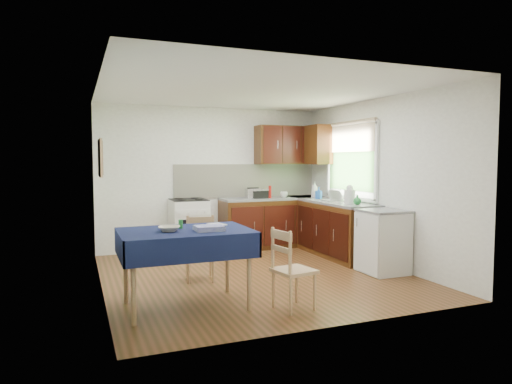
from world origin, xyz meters
name	(u,v)px	position (x,y,z in m)	size (l,w,h in m)	color
floor	(255,275)	(0.00, 0.00, 0.00)	(4.20, 4.20, 0.00)	#4D3214
ceiling	(255,91)	(0.00, 0.00, 2.50)	(4.00, 4.20, 0.02)	white
wall_back	(212,178)	(0.00, 2.10, 1.25)	(4.00, 0.02, 2.50)	silver
wall_front	(338,195)	(0.00, -2.10, 1.25)	(4.00, 0.02, 2.50)	silver
wall_left	(100,187)	(-2.00, 0.00, 1.25)	(0.02, 4.20, 2.50)	silver
wall_right	(378,181)	(2.00, 0.00, 1.25)	(0.02, 4.20, 2.50)	silver
base_cabinets	(301,226)	(1.36, 1.26, 0.43)	(1.90, 2.30, 0.86)	#331C09
worktop_back	(273,198)	(1.05, 1.80, 0.88)	(1.90, 0.60, 0.04)	slate
worktop_right	(338,203)	(1.70, 0.65, 0.88)	(0.60, 1.70, 0.04)	slate
worktop_corner	(305,197)	(1.70, 1.80, 0.88)	(0.60, 0.60, 0.04)	slate
splashback	(247,181)	(0.65, 2.08, 1.20)	(2.70, 0.02, 0.60)	white
upper_cabinets	(297,145)	(1.52, 1.80, 1.85)	(1.20, 0.85, 0.70)	#331C09
stove	(189,226)	(-0.50, 1.80, 0.46)	(0.60, 0.61, 0.92)	white
window	(351,155)	(1.97, 0.70, 1.65)	(0.04, 1.48, 1.26)	#2D5222
fridge	(383,241)	(1.70, -0.55, 0.44)	(0.58, 0.60, 0.89)	white
corkboard	(100,158)	(-1.97, 0.30, 1.60)	(0.04, 0.62, 0.47)	#A68853
dining_table	(185,240)	(-1.20, -1.01, 0.73)	(1.37, 0.93, 0.83)	#0D1335
chair_far	(200,246)	(-0.79, -0.05, 0.46)	(0.45, 0.45, 0.88)	#A68853
chair_near	(290,267)	(-0.20, -1.50, 0.46)	(0.45, 0.45, 0.87)	#A68853
toaster	(253,193)	(0.64, 1.74, 0.99)	(0.25, 0.15, 0.19)	silver
sandwich_press	(259,194)	(0.76, 1.75, 0.98)	(0.28, 0.24, 0.16)	black
sauce_bottle	(270,192)	(0.93, 1.65, 1.01)	(0.05, 0.05, 0.22)	#B1120E
yellow_packet	(263,193)	(0.91, 1.94, 0.98)	(0.12, 0.08, 0.16)	yellow
dish_rack	(335,200)	(1.71, 0.75, 0.92)	(0.40, 0.30, 0.19)	gray
kettle	(350,195)	(1.70, 0.30, 1.03)	(0.17, 0.17, 0.29)	white
cup	(284,195)	(1.22, 1.68, 0.95)	(0.14, 0.14, 0.11)	silver
soap_bottle_a	(314,190)	(1.65, 1.34, 1.05)	(0.11, 0.11, 0.30)	white
soap_bottle_b	(319,193)	(1.68, 1.24, 1.00)	(0.09, 0.09, 0.20)	blue
soap_bottle_c	(357,200)	(1.71, 0.10, 0.98)	(0.12, 0.12, 0.15)	#227D37
plate_bowl	(169,229)	(-1.38, -1.04, 0.86)	(0.23, 0.23, 0.06)	beige
book	(211,225)	(-0.86, -0.83, 0.84)	(0.16, 0.21, 0.02)	white
spice_jar	(181,224)	(-1.22, -0.88, 0.88)	(0.05, 0.05, 0.10)	#227E2F
tea_towel	(209,228)	(-0.97, -1.14, 0.86)	(0.29, 0.23, 0.05)	navy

